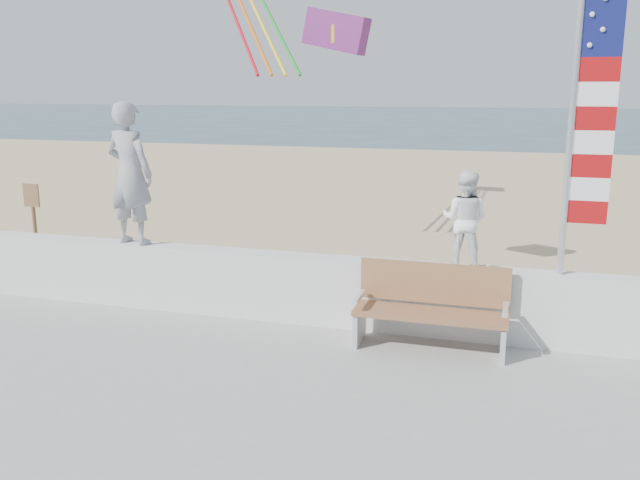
# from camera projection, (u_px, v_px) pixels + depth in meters

# --- Properties ---
(ground) EXTENTS (220.00, 220.00, 0.00)m
(ground) POSITION_uv_depth(u_px,v_px,m) (254.00, 398.00, 7.21)
(ground) COLOR #284151
(ground) RESTS_ON ground
(sand) EXTENTS (90.00, 40.00, 0.08)m
(sand) POSITION_uv_depth(u_px,v_px,m) (401.00, 229.00, 15.61)
(sand) COLOR tan
(sand) RESTS_ON ground
(seawall) EXTENTS (30.00, 0.35, 0.90)m
(seawall) POSITION_uv_depth(u_px,v_px,m) (310.00, 289.00, 8.94)
(seawall) COLOR silver
(seawall) RESTS_ON boardwalk
(adult) EXTENTS (0.79, 0.59, 1.97)m
(adult) POSITION_uv_depth(u_px,v_px,m) (130.00, 174.00, 9.35)
(adult) COLOR #939398
(adult) RESTS_ON seawall
(child) EXTENTS (0.65, 0.55, 1.18)m
(child) POSITION_uv_depth(u_px,v_px,m) (465.00, 220.00, 8.16)
(child) COLOR white
(child) RESTS_ON seawall
(bench) EXTENTS (1.80, 0.57, 1.00)m
(bench) POSITION_uv_depth(u_px,v_px,m) (431.00, 306.00, 8.04)
(bench) COLOR #905F3F
(bench) RESTS_ON boardwalk
(flag) EXTENTS (0.50, 0.08, 3.50)m
(flag) POSITION_uv_depth(u_px,v_px,m) (585.00, 109.00, 7.52)
(flag) COLOR silver
(flag) RESTS_ON seawall
(parafoil_kite) EXTENTS (1.09, 0.49, 0.73)m
(parafoil_kite) POSITION_uv_depth(u_px,v_px,m) (338.00, 32.00, 10.17)
(parafoil_kite) COLOR red
(parafoil_kite) RESTS_ON ground
(sign) EXTENTS (0.32, 0.07, 1.46)m
(sign) POSITION_uv_depth(u_px,v_px,m) (34.00, 216.00, 12.29)
(sign) COLOR brown
(sign) RESTS_ON sand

